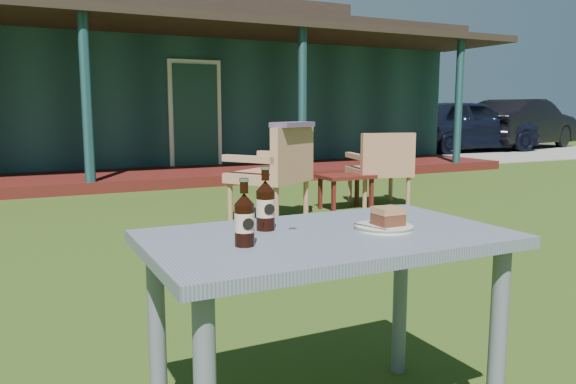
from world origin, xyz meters
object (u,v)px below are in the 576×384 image
armchair_right (382,165)px  cafe_table (327,262)px  plate (384,227)px  armchair_left (276,168)px  cake_slice (388,216)px  cola_bottle_far (244,219)px  cola_bottle_near (266,205)px  car_far (522,124)px  car_near (465,125)px  side_table (346,180)px

armchair_right → cafe_table: bearing=-127.8°
plate → armchair_left: (1.29, 3.64, -0.19)m
cake_slice → armchair_left: (1.27, 3.65, -0.22)m
cola_bottle_far → cola_bottle_near: bearing=50.5°
cola_bottle_far → car_far: bearing=38.7°
car_near → car_far: same height
armchair_right → car_far: bearing=33.9°
car_far → cola_bottle_far: 16.59m
cake_slice → armchair_right: armchair_right is taller
side_table → car_far: bearing=32.7°
plate → side_table: (2.26, 3.85, -0.39)m
car_far → cafe_table: bearing=114.9°
cola_bottle_near → side_table: 4.55m
car_near → cafe_table: car_near is taller
cafe_table → cola_bottle_near: 0.29m
car_far → cola_bottle_far: car_far is taller
car_far → side_table: size_ratio=7.28×
armchair_left → side_table: bearing=12.2°
cola_bottle_near → armchair_left: armchair_left is taller
cafe_table → armchair_right: 4.87m
cake_slice → side_table: bearing=59.8°
car_near → cola_bottle_far: car_near is taller
cola_bottle_near → car_far: bearing=38.6°
car_near → armchair_right: (-7.18, -6.19, -0.23)m
cake_slice → cafe_table: bearing=171.5°
cafe_table → plate: bearing=-8.9°
car_far → cafe_table: size_ratio=3.64×
cafe_table → cola_bottle_near: bearing=140.2°
car_far → armchair_right: (-9.65, -6.49, -0.23)m
car_near → cafe_table: bearing=137.9°
armchair_right → side_table: size_ratio=1.45×
car_near → cola_bottle_near: bearing=137.0°
car_far → plate: size_ratio=21.42×
cake_slice → plate: bearing=176.9°
cafe_table → cola_bottle_far: (-0.32, -0.04, 0.18)m
armchair_left → car_far: bearing=31.1°
car_far → cola_bottle_far: size_ratio=21.15×
plate → cola_bottle_near: cola_bottle_near is taller
car_far → cola_bottle_near: size_ratio=19.95×
cola_bottle_far → cafe_table: bearing=7.8°
armchair_right → cola_bottle_far: bearing=-130.3°
cafe_table → armchair_right: bearing=52.2°
cafe_table → plate: 0.24m
armchair_right → armchair_left: bearing=-171.0°
cake_slice → cola_bottle_far: bearing=-178.9°
cola_bottle_far → armchair_left: 4.09m
cake_slice → cola_bottle_near: cola_bottle_near is taller
cola_bottle_far → armchair_right: (3.29, 3.89, -0.31)m
cafe_table → armchair_left: (1.49, 3.61, -0.08)m
armchair_left → cola_bottle_far: bearing=-116.3°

